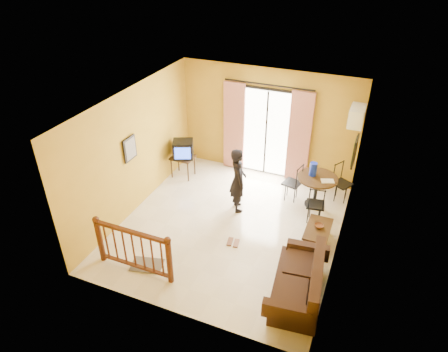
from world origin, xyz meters
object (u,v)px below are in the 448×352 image
at_px(sofa, 301,284).
at_px(standing_person, 238,180).
at_px(television, 183,149).
at_px(coffee_table, 318,233).
at_px(dining_table, 317,183).

relative_size(sofa, standing_person, 1.15).
relative_size(television, coffee_table, 0.73).
bearing_deg(dining_table, standing_person, -153.17).
bearing_deg(standing_person, sofa, -167.27).
height_order(television, standing_person, standing_person).
height_order(dining_table, sofa, sofa).
distance_m(television, coffee_table, 3.98).
bearing_deg(television, sofa, -61.11).
bearing_deg(standing_person, television, 34.84).
bearing_deg(sofa, dining_table, 89.85).
xyz_separation_m(television, coffee_table, (3.72, -1.32, -0.53)).
height_order(dining_table, coffee_table, dining_table).
distance_m(dining_table, standing_person, 1.81).
distance_m(television, standing_person, 1.96).
relative_size(television, sofa, 0.36).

